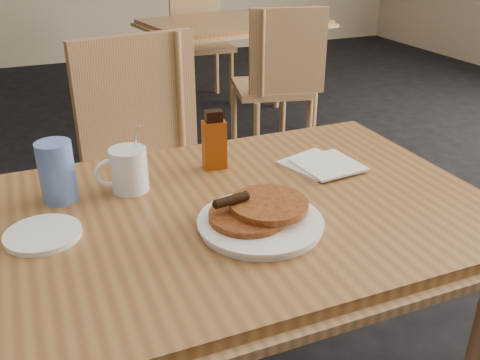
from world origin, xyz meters
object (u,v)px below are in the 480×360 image
at_px(blue_tumbler, 57,172).
at_px(chair_main_far, 148,154).
at_px(coffee_mug, 128,169).
at_px(neighbor_table, 234,26).
at_px(chair_neighbor_near, 279,74).
at_px(main_table, 232,223).
at_px(syrup_bottle, 214,142).
at_px(chair_neighbor_far, 200,31).
at_px(pancake_plate, 259,218).

bearing_deg(blue_tumbler, chair_main_far, 59.57).
xyz_separation_m(chair_main_far, coffee_mug, (-0.17, -0.57, 0.21)).
bearing_deg(neighbor_table, chair_neighbor_near, -91.44).
height_order(main_table, coffee_mug, coffee_mug).
relative_size(neighbor_table, syrup_bottle, 8.16).
distance_m(chair_main_far, chair_neighbor_near, 1.37).
xyz_separation_m(main_table, blue_tumbler, (-0.35, 0.19, 0.11)).
xyz_separation_m(chair_neighbor_near, coffee_mug, (-1.16, -1.52, 0.25)).
distance_m(chair_neighbor_far, chair_neighbor_near, 1.48).
xyz_separation_m(neighbor_table, pancake_plate, (-0.96, -2.51, 0.06)).
bearing_deg(chair_neighbor_far, pancake_plate, -104.66).
xyz_separation_m(chair_main_far, blue_tumbler, (-0.33, -0.56, 0.23)).
relative_size(chair_main_far, syrup_bottle, 6.37).
relative_size(chair_neighbor_far, coffee_mug, 5.60).
bearing_deg(chair_neighbor_far, neighbor_table, -88.75).
distance_m(neighbor_table, blue_tumbler, 2.60).
relative_size(main_table, blue_tumbler, 8.50).
height_order(chair_neighbor_far, blue_tumbler, chair_neighbor_far).
relative_size(neighbor_table, pancake_plate, 4.78).
bearing_deg(neighbor_table, pancake_plate, -110.98).
xyz_separation_m(neighbor_table, chair_neighbor_far, (0.01, 0.76, -0.16)).
bearing_deg(syrup_bottle, main_table, -93.49).
distance_m(neighbor_table, syrup_bottle, 2.39).
height_order(chair_main_far, chair_neighbor_near, chair_main_far).
bearing_deg(blue_tumbler, neighbor_table, 59.04).
distance_m(chair_main_far, chair_neighbor_far, 2.63).
relative_size(main_table, chair_main_far, 1.21).
height_order(main_table, pancake_plate, pancake_plate).
height_order(main_table, chair_neighbor_far, chair_neighbor_far).
xyz_separation_m(chair_main_far, pancake_plate, (0.04, -0.85, 0.18)).
xyz_separation_m(neighbor_table, blue_tumbler, (-1.34, -2.23, 0.11)).
relative_size(neighbor_table, chair_neighbor_near, 1.36).
xyz_separation_m(chair_neighbor_near, syrup_bottle, (-0.93, -1.47, 0.27)).
bearing_deg(pancake_plate, chair_main_far, 92.96).
bearing_deg(neighbor_table, syrup_bottle, -113.31).
bearing_deg(pancake_plate, syrup_bottle, 86.78).
bearing_deg(blue_tumbler, coffee_mug, -4.30).
bearing_deg(chair_neighbor_near, chair_main_far, -122.37).
relative_size(chair_main_far, pancake_plate, 3.74).
height_order(neighbor_table, pancake_plate, pancake_plate).
distance_m(neighbor_table, chair_neighbor_near, 0.73).
bearing_deg(main_table, chair_main_far, 91.80).
bearing_deg(chair_neighbor_near, blue_tumbler, -117.31).
relative_size(chair_neighbor_far, blue_tumbler, 6.51).
distance_m(chair_neighbor_far, coffee_mug, 3.23).
xyz_separation_m(syrup_bottle, blue_tumbler, (-0.39, -0.03, -0.00)).
bearing_deg(pancake_plate, chair_neighbor_near, 62.20).
distance_m(neighbor_table, chair_neighbor_far, 0.77).
relative_size(neighbor_table, chair_main_far, 1.28).
xyz_separation_m(chair_neighbor_far, pancake_plate, (-0.97, -3.27, 0.22)).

